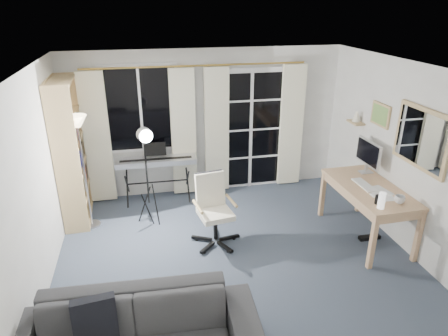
# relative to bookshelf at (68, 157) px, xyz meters

# --- Properties ---
(floor) EXTENTS (4.50, 4.00, 0.02)m
(floor) POSITION_rel_bookshelf_xyz_m (2.13, -1.40, -1.01)
(floor) COLOR #363E4E
(floor) RESTS_ON ground
(window) EXTENTS (1.20, 0.08, 1.40)m
(window) POSITION_rel_bookshelf_xyz_m (1.08, 0.58, 0.50)
(window) COLOR white
(window) RESTS_ON floor
(french_door) EXTENTS (1.32, 0.09, 2.11)m
(french_door) POSITION_rel_bookshelf_xyz_m (2.88, 0.57, 0.02)
(french_door) COLOR white
(french_door) RESTS_ON floor
(curtains) EXTENTS (3.60, 0.07, 2.13)m
(curtains) POSITION_rel_bookshelf_xyz_m (1.99, 0.48, 0.09)
(curtains) COLOR gold
(curtains) RESTS_ON floor
(bookshelf) EXTENTS (0.38, 1.00, 2.11)m
(bookshelf) POSITION_rel_bookshelf_xyz_m (0.00, 0.00, 0.00)
(bookshelf) COLOR tan
(bookshelf) RESTS_ON floor
(torchiere_lamp) EXTENTS (0.29, 0.29, 1.68)m
(torchiere_lamp) POSITION_rel_bookshelf_xyz_m (0.24, -0.29, 0.35)
(torchiere_lamp) COLOR #B2B2B7
(torchiere_lamp) RESTS_ON floor
(keyboard_piano) EXTENTS (1.27, 0.63, 0.92)m
(keyboard_piano) POSITION_rel_bookshelf_xyz_m (1.25, 0.30, -0.31)
(keyboard_piano) COLOR black
(keyboard_piano) RESTS_ON floor
(studio_light) EXTENTS (0.33, 0.34, 1.53)m
(studio_light) POSITION_rel_bookshelf_xyz_m (1.10, -0.45, 0.22)
(studio_light) COLOR black
(studio_light) RESTS_ON floor
(office_chair) EXTENTS (0.67, 0.66, 0.97)m
(office_chair) POSITION_rel_bookshelf_xyz_m (1.92, -1.02, -0.43)
(office_chair) COLOR black
(office_chair) RESTS_ON floor
(desk) EXTENTS (0.75, 1.45, 0.77)m
(desk) POSITION_rel_bookshelf_xyz_m (4.01, -1.38, -0.33)
(desk) COLOR tan
(desk) RESTS_ON floor
(monitor) EXTENTS (0.19, 0.55, 0.48)m
(monitor) POSITION_rel_bookshelf_xyz_m (4.20, -0.93, 0.06)
(monitor) COLOR silver
(monitor) RESTS_ON desk
(desk_clutter) EXTENTS (0.44, 0.88, 0.97)m
(desk_clutter) POSITION_rel_bookshelf_xyz_m (3.94, -1.61, -0.40)
(desk_clutter) COLOR white
(desk_clutter) RESTS_ON desk
(mug) EXTENTS (0.13, 0.10, 0.13)m
(mug) POSITION_rel_bookshelf_xyz_m (4.11, -1.88, -0.17)
(mug) COLOR silver
(mug) RESTS_ON desk
(wall_mirror) EXTENTS (0.04, 0.94, 0.74)m
(wall_mirror) POSITION_rel_bookshelf_xyz_m (4.35, -1.75, 0.55)
(wall_mirror) COLOR tan
(wall_mirror) RESTS_ON floor
(framed_print) EXTENTS (0.03, 0.42, 0.32)m
(framed_print) POSITION_rel_bookshelf_xyz_m (4.35, -0.85, 0.60)
(framed_print) COLOR tan
(framed_print) RESTS_ON floor
(wall_shelf) EXTENTS (0.16, 0.30, 0.18)m
(wall_shelf) POSITION_rel_bookshelf_xyz_m (4.29, -0.35, 0.41)
(wall_shelf) COLOR tan
(wall_shelf) RESTS_ON floor
(sofa) EXTENTS (2.27, 0.77, 0.88)m
(sofa) POSITION_rel_bookshelf_xyz_m (0.85, -2.95, -0.56)
(sofa) COLOR #2F3032
(sofa) RESTS_ON floor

